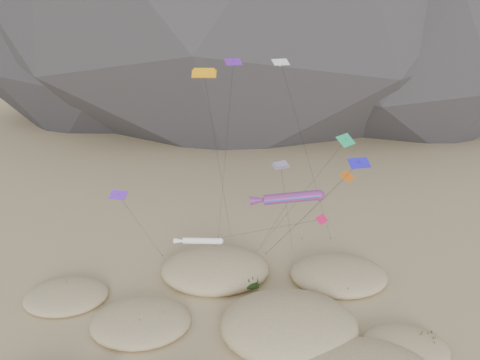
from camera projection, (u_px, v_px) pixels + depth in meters
ground at (248, 360)px, 47.62m from camera, size 500.00×500.00×0.00m
dunes at (242, 325)px, 51.73m from camera, size 48.11×36.09×4.57m
dune_grass at (233, 335)px, 50.10m from camera, size 42.89×29.03×1.54m
kite_stakes at (259, 247)px, 70.25m from camera, size 25.75×7.27×0.30m
rainbow_tube_kite at (289, 198)px, 54.74m from camera, size 8.87×13.41×13.94m
white_tube_kite at (199, 241)px, 53.45m from camera, size 5.77×15.87×9.37m
orange_parafoil at (205, 76)px, 50.85m from camera, size 4.23×15.87×27.75m
multi_parafoil at (281, 167)px, 50.13m from camera, size 5.03×15.79×18.48m
delta_kites at (290, 150)px, 52.06m from camera, size 29.25×23.22×28.58m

